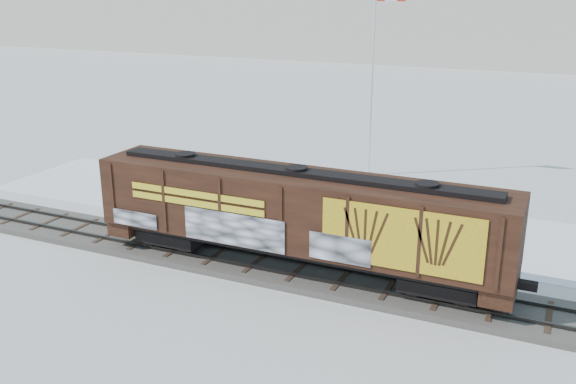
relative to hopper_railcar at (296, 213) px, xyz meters
The scene contains 8 objects.
ground 3.39m from the hopper_railcar, behind, with size 500.00×500.00×0.00m, color white.
rail_track 3.27m from the hopper_railcar, behind, with size 50.00×3.40×0.43m.
parking_strip 8.23m from the hopper_railcar, 104.01° to the left, with size 40.00×8.00×0.03m, color white.
hopper_railcar is the anchor object (origin of this frame).
flagpole 16.08m from the hopper_railcar, 96.14° to the left, with size 2.30×0.90×12.15m.
car_silver 11.67m from the hopper_railcar, 140.60° to the left, with size 2.01×4.99×1.70m, color #A4A6AB.
car_white 8.77m from the hopper_railcar, 108.38° to the left, with size 1.47×4.20×1.38m, color silver.
car_dark 5.94m from the hopper_railcar, 87.06° to the left, with size 2.18×5.36×1.56m, color #21242A.
Camera 1 is at (11.95, -23.00, 11.85)m, focal length 40.00 mm.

